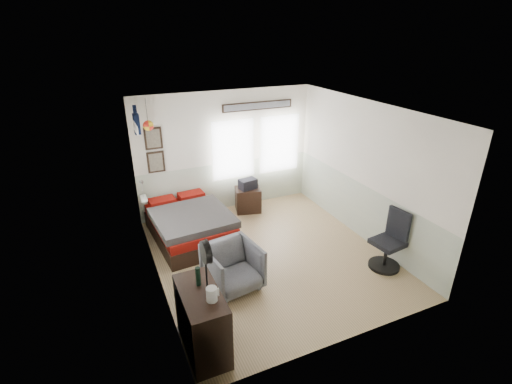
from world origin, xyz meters
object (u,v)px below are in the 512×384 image
(armchair, at_px, (233,267))
(dresser, at_px, (202,321))
(task_chair, at_px, (389,245))
(bed, at_px, (190,225))
(nightstand, at_px, (248,200))

(armchair, bearing_deg, dresser, -136.48)
(armchair, bearing_deg, task_chair, -20.45)
(bed, distance_m, task_chair, 3.76)
(nightstand, bearing_deg, dresser, -107.06)
(dresser, distance_m, task_chair, 3.52)
(armchair, height_order, task_chair, task_chair)
(bed, xyz_separation_m, armchair, (0.24, -1.78, 0.07))
(armchair, height_order, nightstand, armchair)
(dresser, relative_size, nightstand, 1.81)
(dresser, height_order, nightstand, dresser)
(armchair, bearing_deg, bed, 89.31)
(bed, xyz_separation_m, task_chair, (2.93, -2.35, 0.14))
(armchair, relative_size, nightstand, 1.49)
(dresser, distance_m, armchair, 1.31)
(dresser, distance_m, nightstand, 4.05)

